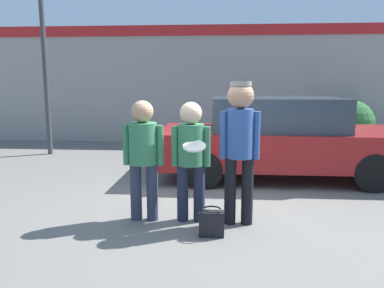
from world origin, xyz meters
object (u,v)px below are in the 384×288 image
Objects in this scene: shrub at (349,124)px; handbag at (212,223)px; person_right at (240,139)px; parked_car_near at (279,138)px; person_left at (143,150)px; person_middle_with_frisbee at (191,152)px; street_lamp at (52,0)px.

handbag is at bearing -120.18° from shrub.
handbag is (-3.58, -6.15, -0.52)m from shrub.
person_right is 2.66m from parked_car_near.
parked_car_near is at bearing 49.01° from person_left.
person_left is 0.63m from person_middle_with_frisbee.
person_right is at bearing -5.25° from person_middle_with_frisbee.
person_middle_with_frisbee is 0.26× the size of street_lamp.
person_left is 0.26× the size of street_lamp.
handbag is (-1.20, -2.91, -0.61)m from parked_car_near.
person_middle_with_frisbee is (0.63, 0.01, -0.02)m from person_left.
handbag is (3.96, -4.85, -3.59)m from street_lamp.
parked_car_near is 3.35× the size of shrub.
person_right reaches higher than person_left.
person_left is at bearing 177.74° from person_right.
person_left is 1.26m from person_right.
street_lamp reaches higher than handbag.
person_middle_with_frisbee is at bearing -121.56° from parked_car_near.
street_lamp is 4.47× the size of shrub.
street_lamp reaches higher than person_right.
person_middle_with_frisbee is 1.16× the size of shrub.
parked_car_near is at bearing 70.76° from person_right.
person_right is at bearing -109.24° from parked_car_near.
person_middle_with_frisbee reaches higher than parked_car_near.
street_lamp is (-5.17, 1.94, 2.99)m from parked_car_near.
person_right is 5.35× the size of handbag.
parked_car_near reaches higher than handbag.
shrub is (3.87, 5.67, -0.25)m from person_middle_with_frisbee.
person_middle_with_frisbee is at bearing -49.94° from street_lamp.
parked_car_near is (1.49, 2.43, -0.16)m from person_middle_with_frisbee.
street_lamp reaches higher than parked_car_near.
person_right is 1.35× the size of shrub.
handbag is at bearing -128.36° from person_right.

